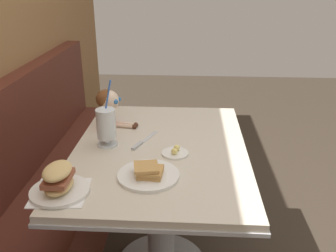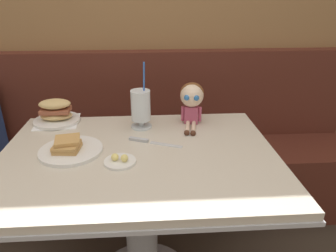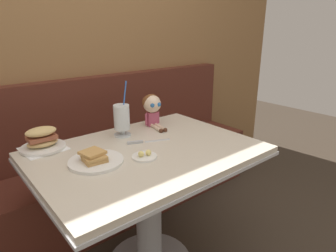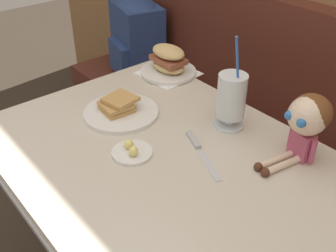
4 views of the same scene
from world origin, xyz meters
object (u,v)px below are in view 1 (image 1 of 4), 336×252
(toast_plate, at_px, (149,174))
(butter_knife, at_px, (141,143))
(butter_saucer, at_px, (175,152))
(seated_doll, at_px, (109,102))
(milkshake_glass, at_px, (106,126))
(sandwich_plate, at_px, (59,182))

(toast_plate, distance_m, butter_knife, 0.31)
(butter_saucer, xyz_separation_m, seated_doll, (0.32, 0.36, 0.12))
(butter_saucer, height_order, butter_knife, butter_saucer)
(butter_saucer, relative_size, butter_knife, 0.53)
(toast_plate, bearing_deg, butter_saucer, -25.49)
(butter_knife, bearing_deg, milkshake_glass, 98.09)
(toast_plate, relative_size, milkshake_glass, 0.80)
(milkshake_glass, height_order, seated_doll, milkshake_glass)
(butter_saucer, xyz_separation_m, butter_knife, (0.10, 0.17, -0.00))
(milkshake_glass, xyz_separation_m, butter_saucer, (-0.08, -0.32, -0.09))
(toast_plate, xyz_separation_m, sandwich_plate, (-0.13, 0.32, 0.03))
(sandwich_plate, height_order, butter_knife, sandwich_plate)
(butter_saucer, bearing_deg, butter_knife, 59.45)
(milkshake_glass, xyz_separation_m, butter_knife, (0.02, -0.16, -0.10))
(butter_knife, bearing_deg, seated_doll, 41.71)
(butter_saucer, bearing_deg, sandwich_plate, 128.94)
(milkshake_glass, height_order, butter_saucer, milkshake_glass)
(sandwich_plate, bearing_deg, seated_doll, -4.69)
(toast_plate, bearing_deg, sandwich_plate, 112.42)
(butter_saucer, bearing_deg, toast_plate, 154.51)
(milkshake_glass, distance_m, butter_knife, 0.18)
(seated_doll, bearing_deg, toast_plate, -153.11)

